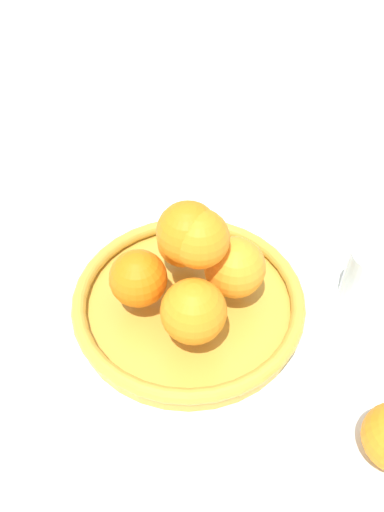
# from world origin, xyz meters

# --- Properties ---
(ground_plane) EXTENTS (4.00, 4.00, 0.00)m
(ground_plane) POSITION_xyz_m (0.00, 0.00, 0.00)
(ground_plane) COLOR silver
(fruit_bowl) EXTENTS (0.32, 0.32, 0.04)m
(fruit_bowl) POSITION_xyz_m (0.00, 0.00, 0.02)
(fruit_bowl) COLOR gold
(fruit_bowl) RESTS_ON ground_plane
(orange_pile) EXTENTS (0.21, 0.20, 0.14)m
(orange_pile) POSITION_xyz_m (-0.00, 0.00, 0.10)
(orange_pile) COLOR orange
(orange_pile) RESTS_ON fruit_bowl
(drinking_glass) EXTENTS (0.07, 0.07, 0.09)m
(drinking_glass) POSITION_xyz_m (-0.25, -0.01, 0.05)
(drinking_glass) COLOR silver
(drinking_glass) RESTS_ON ground_plane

